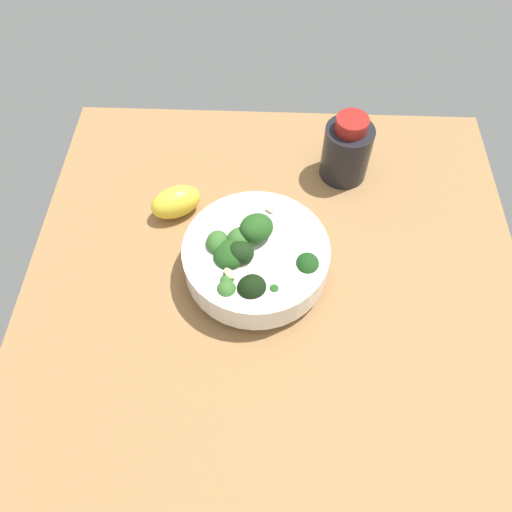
% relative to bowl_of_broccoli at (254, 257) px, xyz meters
% --- Properties ---
extents(ground_plane, '(0.71, 0.71, 0.05)m').
position_rel_bowl_of_broccoli_xyz_m(ground_plane, '(0.03, -0.01, -0.06)').
color(ground_plane, '#996D42').
extents(bowl_of_broccoli, '(0.20, 0.20, 0.10)m').
position_rel_bowl_of_broccoli_xyz_m(bowl_of_broccoli, '(0.00, 0.00, 0.00)').
color(bowl_of_broccoli, white).
rests_on(bowl_of_broccoli, ground_plane).
extents(lemon_wedge, '(0.09, 0.08, 0.05)m').
position_rel_bowl_of_broccoli_xyz_m(lemon_wedge, '(-0.12, 0.11, -0.02)').
color(lemon_wedge, yellow).
rests_on(lemon_wedge, ground_plane).
extents(bottle_tall, '(0.08, 0.08, 0.11)m').
position_rel_bowl_of_broccoli_xyz_m(bottle_tall, '(0.14, 0.20, 0.01)').
color(bottle_tall, black).
rests_on(bottle_tall, ground_plane).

